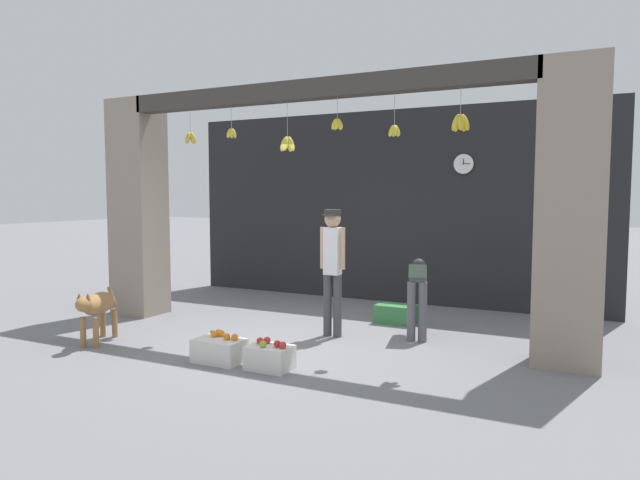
# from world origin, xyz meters

# --- Properties ---
(ground_plane) EXTENTS (60.00, 60.00, 0.00)m
(ground_plane) POSITION_xyz_m (0.00, 0.00, 0.00)
(ground_plane) COLOR slate
(shop_back_wall) EXTENTS (7.43, 0.12, 3.29)m
(shop_back_wall) POSITION_xyz_m (0.00, 2.99, 1.64)
(shop_back_wall) COLOR #232326
(shop_back_wall) RESTS_ON ground_plane
(shop_pillar_left) EXTENTS (0.70, 0.60, 3.29)m
(shop_pillar_left) POSITION_xyz_m (-3.07, 0.30, 1.64)
(shop_pillar_left) COLOR gray
(shop_pillar_left) RESTS_ON ground_plane
(shop_pillar_right) EXTENTS (0.70, 0.60, 3.29)m
(shop_pillar_right) POSITION_xyz_m (3.07, 0.30, 1.64)
(shop_pillar_right) COLOR gray
(shop_pillar_right) RESTS_ON ground_plane
(storefront_awning) EXTENTS (5.53, 0.28, 0.88)m
(storefront_awning) POSITION_xyz_m (0.01, 0.12, 3.13)
(storefront_awning) COLOR #3D3833
(dog) EXTENTS (0.51, 0.94, 0.69)m
(dog) POSITION_xyz_m (-2.24, -1.30, 0.47)
(dog) COLOR #9E7042
(dog) RESTS_ON ground_plane
(shopkeeper) EXTENTS (0.34, 0.28, 1.66)m
(shopkeeper) POSITION_xyz_m (0.25, 0.31, 0.98)
(shopkeeper) COLOR #424247
(shopkeeper) RESTS_ON ground_plane
(worker_stooping) EXTENTS (0.37, 0.75, 0.99)m
(worker_stooping) POSITION_xyz_m (1.26, 0.74, 0.65)
(worker_stooping) COLOR #56565B
(worker_stooping) RESTS_ON ground_plane
(fruit_crate_oranges) EXTENTS (0.54, 0.35, 0.33)m
(fruit_crate_oranges) POSITION_xyz_m (-0.39, -1.29, 0.14)
(fruit_crate_oranges) COLOR silver
(fruit_crate_oranges) RESTS_ON ground_plane
(fruit_crate_apples) EXTENTS (0.47, 0.33, 0.33)m
(fruit_crate_apples) POSITION_xyz_m (0.25, -1.27, 0.14)
(fruit_crate_apples) COLOR silver
(fruit_crate_apples) RESTS_ON ground_plane
(produce_box_green) EXTENTS (0.56, 0.35, 0.27)m
(produce_box_green) POSITION_xyz_m (0.74, 1.41, 0.13)
(produce_box_green) COLOR #387A42
(produce_box_green) RESTS_ON ground_plane
(water_bottle) EXTENTS (0.08, 0.08, 0.25)m
(water_bottle) POSITION_xyz_m (-0.71, -1.00, 0.12)
(water_bottle) COLOR #38934C
(water_bottle) RESTS_ON ground_plane
(wall_clock) EXTENTS (0.33, 0.03, 0.33)m
(wall_clock) POSITION_xyz_m (1.34, 2.91, 2.34)
(wall_clock) COLOR black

